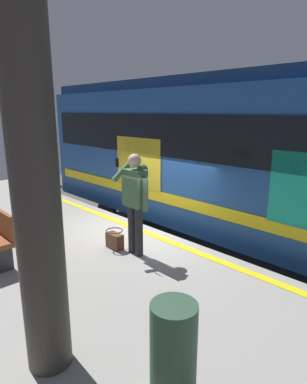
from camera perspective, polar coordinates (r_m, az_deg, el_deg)
The scene contains 10 objects.
ground_plane at distance 7.51m, azimuth -0.43°, elevation -14.12°, with size 23.94×23.94×0.00m, color #4C4742.
platform at distance 6.11m, azimuth -16.75°, elevation -15.90°, with size 14.43×4.54×1.11m, color gray.
safety_line at distance 6.86m, azimuth -2.28°, elevation -6.70°, with size 14.14×0.16×0.01m, color yellow.
track_rail_near at distance 8.30m, azimuth 6.04°, elevation -10.71°, with size 18.76×0.08×0.16m, color slate.
track_rail_far at distance 9.36m, azimuth 11.79°, elevation -7.99°, with size 18.76×0.08×0.16m, color slate.
train_carriage at distance 7.59m, azimuth 16.15°, elevation 6.23°, with size 11.74×2.91×4.09m.
passenger at distance 5.48m, azimuth -3.18°, elevation -0.75°, with size 0.57×0.55×1.75m.
handbag at distance 6.01m, azimuth -6.79°, elevation -8.28°, with size 0.34×0.31×0.35m.
station_column at distance 2.96m, azimuth -20.33°, elevation 5.71°, with size 0.42×0.42×4.10m, color #38332D.
trash_bin at distance 3.11m, azimuth 3.48°, elevation -25.88°, with size 0.41×0.41×0.88m, color #2D4C38.
Camera 1 is at (-4.82, 4.54, 3.54)m, focal length 30.57 mm.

